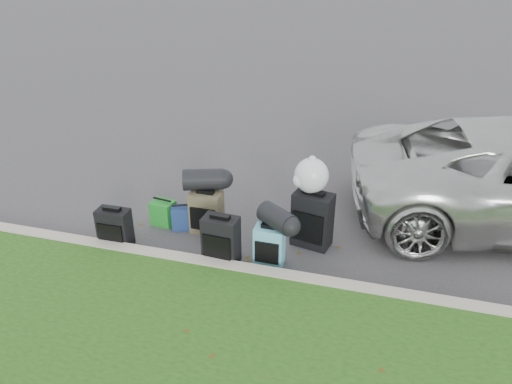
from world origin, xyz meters
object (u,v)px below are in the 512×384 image
(suitcase_teal, at_px, (269,246))
(tote_navy, at_px, (182,218))
(tote_green, at_px, (163,213))
(suitcase_small_black, at_px, (115,228))
(suitcase_large_black_left, at_px, (221,240))
(suitcase_large_black_right, at_px, (312,220))
(suitcase_olive, at_px, (207,212))

(suitcase_teal, relative_size, tote_navy, 1.63)
(suitcase_teal, distance_m, tote_green, 1.81)
(suitcase_small_black, relative_size, suitcase_large_black_left, 0.84)
(suitcase_small_black, relative_size, suitcase_large_black_right, 0.71)
(suitcase_olive, xyz_separation_m, tote_green, (-0.68, 0.02, -0.12))
(suitcase_large_black_left, distance_m, tote_navy, 1.05)
(suitcase_small_black, relative_size, tote_navy, 1.66)
(suitcase_olive, bearing_deg, suitcase_small_black, -147.05)
(suitcase_olive, bearing_deg, suitcase_teal, -26.58)
(suitcase_small_black, distance_m, suitcase_large_black_right, 2.64)
(suitcase_olive, distance_m, suitcase_large_black_right, 1.48)
(suitcase_olive, relative_size, suitcase_teal, 1.14)
(suitcase_olive, height_order, tote_navy, suitcase_olive)
(suitcase_small_black, height_order, suitcase_olive, suitcase_olive)
(suitcase_small_black, height_order, suitcase_teal, suitcase_small_black)
(tote_navy, bearing_deg, suitcase_olive, -21.42)
(suitcase_small_black, height_order, tote_navy, suitcase_small_black)
(suitcase_small_black, xyz_separation_m, suitcase_olive, (1.05, 0.67, 0.03))
(suitcase_small_black, distance_m, tote_navy, 0.96)
(suitcase_small_black, relative_size, suitcase_teal, 1.02)
(suitcase_large_black_right, height_order, tote_green, suitcase_large_black_right)
(suitcase_olive, distance_m, tote_navy, 0.40)
(suitcase_large_black_left, distance_m, suitcase_teal, 0.61)
(suitcase_large_black_right, bearing_deg, tote_navy, -165.80)
(suitcase_large_black_right, relative_size, tote_green, 2.14)
(tote_green, bearing_deg, tote_navy, 2.70)
(suitcase_large_black_left, height_order, suitcase_teal, suitcase_large_black_left)
(suitcase_large_black_right, bearing_deg, suitcase_olive, -165.65)
(suitcase_teal, bearing_deg, suitcase_olive, 153.45)
(suitcase_olive, bearing_deg, suitcase_large_black_right, 2.82)
(suitcase_olive, relative_size, suitcase_large_black_right, 0.79)
(suitcase_olive, relative_size, tote_navy, 1.85)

